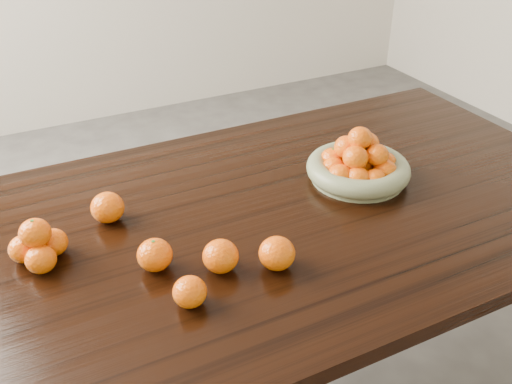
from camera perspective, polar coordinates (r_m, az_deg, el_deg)
name	(u,v)px	position (r m, az deg, el deg)	size (l,w,h in m)	color
dining_table	(242,247)	(1.48, -1.40, -5.53)	(2.00, 1.00, 0.75)	black
fruit_bowl	(358,165)	(1.59, 10.21, 2.64)	(0.29, 0.29, 0.16)	gray
orange_pyramid	(38,246)	(1.35, -20.95, -5.02)	(0.13, 0.12, 0.11)	#DE6006
loose_orange_0	(155,255)	(1.26, -10.09, -6.21)	(0.08, 0.08, 0.07)	#DE6006
loose_orange_1	(221,256)	(1.24, -3.56, -6.42)	(0.08, 0.08, 0.07)	#DE6006
loose_orange_2	(190,292)	(1.17, -6.65, -9.89)	(0.07, 0.07, 0.07)	#DE6006
loose_orange_3	(107,207)	(1.44, -14.63, -1.51)	(0.08, 0.08, 0.08)	#DE6006
loose_orange_4	(277,253)	(1.25, 2.10, -6.15)	(0.08, 0.08, 0.08)	#DE6006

